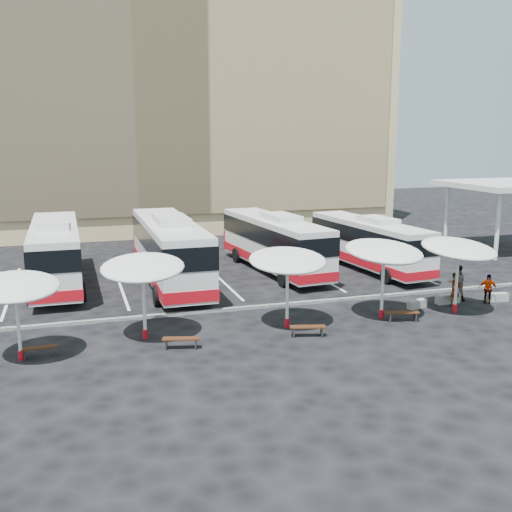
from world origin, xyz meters
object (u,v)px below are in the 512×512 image
object	(u,v)px
passenger_2	(488,289)
sunshade_0	(15,287)
sunshade_3	(384,252)
sunshade_1	(143,268)
bus_0	(55,251)
conc_bench_2	(497,297)
conc_bench_1	(448,299)
sunshade_2	(288,261)
passenger_0	(455,290)
sunshade_4	(459,249)
wood_bench_0	(40,349)
wood_bench_1	(181,340)
bus_3	(369,242)
conc_bench_0	(417,304)
wood_bench_2	(308,329)
passenger_1	(458,283)
wood_bench_3	(402,314)
bus_1	(169,249)
bus_2	(274,241)

from	to	relation	value
passenger_2	sunshade_0	bearing A→B (deg)	-138.66
sunshade_3	sunshade_1	bearing A→B (deg)	177.84
bus_0	conc_bench_2	xyz separation A→B (m)	(22.41, -10.71, -1.82)
sunshade_0	conc_bench_1	xyz separation A→B (m)	(20.84, 1.97, -2.72)
conc_bench_2	sunshade_2	bearing A→B (deg)	-176.38
sunshade_3	passenger_0	xyz separation A→B (m)	(4.62, 0.72, -2.39)
sunshade_0	sunshade_2	distance (m)	11.44
sunshade_0	sunshade_4	world-z (taller)	sunshade_4
wood_bench_0	wood_bench_1	distance (m)	5.59
bus_3	conc_bench_0	size ratio (longest dim) A/B	10.27
bus_0	sunshade_0	xyz separation A→B (m)	(-1.21, -12.26, 0.94)
wood_bench_2	conc_bench_0	world-z (taller)	wood_bench_2
wood_bench_0	passenger_0	xyz separation A→B (m)	(20.15, 1.26, 0.56)
sunshade_2	wood_bench_1	size ratio (longest dim) A/B	2.47
sunshade_4	conc_bench_0	bearing A→B (deg)	137.72
sunshade_3	passenger_2	world-z (taller)	sunshade_3
sunshade_1	passenger_0	xyz separation A→B (m)	(15.87, 0.30, -2.27)
conc_bench_2	passenger_0	size ratio (longest dim) A/B	0.65
wood_bench_1	sunshade_2	bearing A→B (deg)	14.87
wood_bench_1	wood_bench_2	size ratio (longest dim) A/B	0.97
bus_3	wood_bench_2	size ratio (longest dim) A/B	7.07
bus_3	passenger_2	size ratio (longest dim) A/B	7.33
bus_0	passenger_1	size ratio (longest dim) A/B	6.53
sunshade_2	wood_bench_0	world-z (taller)	sunshade_2
sunshade_3	passenger_2	xyz separation A→B (m)	(6.63, 0.73, -2.50)
wood_bench_3	passenger_2	size ratio (longest dim) A/B	1.02
bus_0	conc_bench_0	bearing A→B (deg)	-31.36
conc_bench_0	bus_1	bearing A→B (deg)	142.23
bus_0	conc_bench_2	world-z (taller)	bus_0
conc_bench_0	passenger_1	world-z (taller)	passenger_1
sunshade_2	passenger_0	bearing A→B (deg)	3.77
bus_0	sunshade_3	xyz separation A→B (m)	(15.02, -11.58, 1.24)
conc_bench_1	passenger_0	size ratio (longest dim) A/B	0.74
bus_0	sunshade_4	size ratio (longest dim) A/B	2.76
sunshade_1	wood_bench_3	xyz separation A→B (m)	(11.96, -1.14, -2.80)
sunshade_1	wood_bench_1	distance (m)	3.51
sunshade_2	passenger_2	distance (m)	11.70
wood_bench_2	conc_bench_0	bearing A→B (deg)	19.17
bus_0	bus_1	distance (m)	6.65
bus_1	conc_bench_0	distance (m)	14.36
conc_bench_2	passenger_2	distance (m)	0.96
sunshade_0	passenger_2	distance (m)	23.01
bus_1	wood_bench_1	bearing A→B (deg)	-96.98
wood_bench_0	passenger_2	size ratio (longest dim) A/B	0.90
bus_1	passenger_0	size ratio (longest dim) A/B	7.48
sunshade_0	passenger_2	world-z (taller)	sunshade_0
wood_bench_2	conc_bench_0	distance (m)	7.44
passenger_1	wood_bench_3	bearing A→B (deg)	54.33
bus_2	sunshade_1	distance (m)	14.54
passenger_0	bus_0	bearing A→B (deg)	136.94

